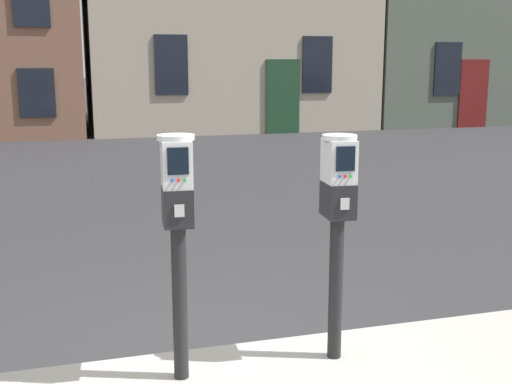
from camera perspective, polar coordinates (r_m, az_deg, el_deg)
ground_plane at (r=4.38m, az=-5.27°, el=-16.46°), size 160.00×160.00×0.00m
parking_meter_near_kerb at (r=3.78m, az=-6.97°, el=-1.96°), size 0.23×0.26×1.50m
parking_meter_twin_adjacent at (r=4.07m, az=7.27°, el=-1.33°), size 0.23×0.26×1.47m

